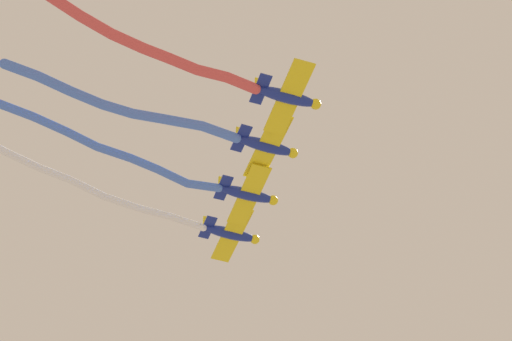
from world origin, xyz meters
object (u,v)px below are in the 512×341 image
object	(u,v)px
airplane_slot	(231,234)
airplane_right_wing	(248,194)
airplane_left_wing	(267,146)
airplane_lead	(288,97)

from	to	relation	value
airplane_slot	airplane_right_wing	bearing A→B (deg)	-92.78
airplane_left_wing	airplane_slot	size ratio (longest dim) A/B	1.00
airplane_lead	airplane_right_wing	distance (m)	11.89
airplane_lead	airplane_right_wing	world-z (taller)	same
airplane_left_wing	airplane_slot	xyz separation A→B (m)	(9.30, -7.41, 0.00)
airplane_lead	airplane_left_wing	size ratio (longest dim) A/B	0.99
airplane_left_wing	airplane_slot	distance (m)	11.89
airplane_lead	airplane_right_wing	xyz separation A→B (m)	(9.30, -7.41, 0.00)
airplane_right_wing	airplane_slot	bearing A→B (deg)	88.28
airplane_lead	airplane_slot	size ratio (longest dim) A/B	0.99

